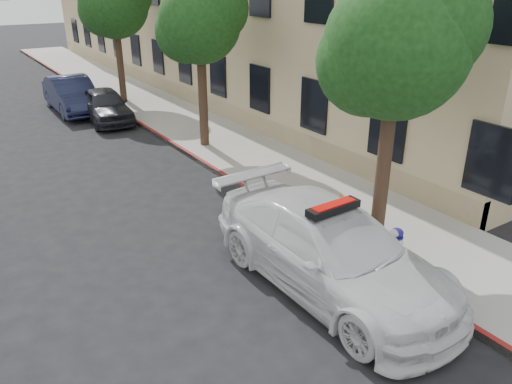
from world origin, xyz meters
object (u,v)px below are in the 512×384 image
object	(u,v)px
parked_car_mid	(105,105)
fire_hydrant	(395,248)
parked_car_far	(72,95)
police_car	(330,249)
traffic_cone	(340,208)

from	to	relation	value
parked_car_mid	fire_hydrant	distance (m)	14.31
parked_car_far	fire_hydrant	size ratio (longest dim) A/B	5.41
police_car	parked_car_far	xyz separation A→B (m)	(-0.46, 16.23, -0.05)
parked_car_far	fire_hydrant	xyz separation A→B (m)	(1.85, -16.59, -0.19)
parked_car_mid	parked_car_far	world-z (taller)	parked_car_far
traffic_cone	police_car	bearing A→B (deg)	-136.69
parked_car_mid	fire_hydrant	size ratio (longest dim) A/B	4.66
police_car	traffic_cone	size ratio (longest dim) A/B	7.38
police_car	traffic_cone	bearing A→B (deg)	41.83
parked_car_mid	traffic_cone	size ratio (longest dim) A/B	5.23
police_car	parked_car_far	world-z (taller)	police_car
parked_car_far	traffic_cone	size ratio (longest dim) A/B	6.07
parked_car_mid	traffic_cone	distance (m)	12.32
parked_car_mid	traffic_cone	bearing A→B (deg)	-78.62
police_car	fire_hydrant	xyz separation A→B (m)	(1.38, -0.35, -0.24)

